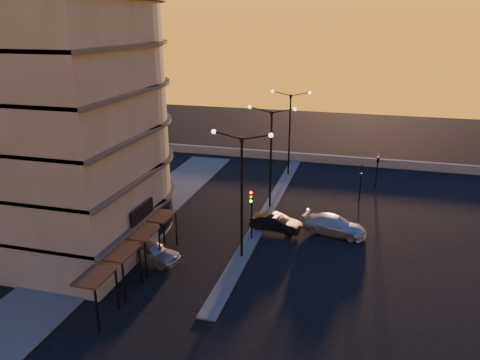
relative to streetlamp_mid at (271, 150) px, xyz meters
name	(u,v)px	position (x,y,z in m)	size (l,w,h in m)	color
ground	(242,257)	(0.00, -10.00, -5.59)	(120.00, 120.00, 0.00)	black
sidewalk_west	(138,220)	(-10.50, -6.00, -5.53)	(5.00, 40.00, 0.12)	#4E4E4B
median	(270,207)	(0.00, 0.00, -5.53)	(1.20, 36.00, 0.12)	#4E4E4B
parapet	(313,158)	(2.00, 16.00, -5.09)	(44.00, 0.50, 1.00)	slate
building	(58,88)	(-14.00, -9.97, 6.32)	(14.35, 17.08, 25.00)	slate
streetlamp_near	(242,186)	(0.00, -10.00, 0.00)	(4.32, 0.32, 9.51)	black
streetlamp_mid	(271,150)	(0.00, 0.00, 0.00)	(4.32, 0.32, 9.51)	black
streetlamp_far	(290,127)	(0.00, 10.00, 0.00)	(4.32, 0.32, 9.51)	black
traffic_light_main	(251,207)	(0.00, -7.13, -2.70)	(0.28, 0.44, 4.25)	black
signal_east_a	(361,182)	(8.00, 4.00, -3.66)	(0.13, 0.16, 3.60)	black
signal_east_b	(378,160)	(9.50, 8.00, -2.49)	(0.42, 1.99, 3.60)	black
car_hatchback	(150,251)	(-6.25, -12.34, -4.82)	(1.81, 4.51, 1.54)	#A5A6AD
car_sedan	(276,223)	(1.50, -4.74, -4.90)	(1.47, 4.20, 1.38)	black
car_wagon	(334,225)	(6.25, -4.15, -4.84)	(2.11, 5.18, 1.50)	#B2B6BA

